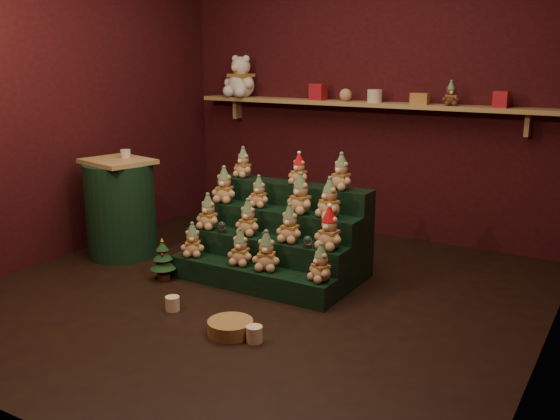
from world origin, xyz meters
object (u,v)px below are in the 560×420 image
Objects in this scene: side_table at (121,208)px; wicker_basket at (230,327)px; snow_globe_b at (265,235)px; snow_globe_c at (308,242)px; snow_globe_a at (222,227)px; mug_right at (254,334)px; white_bear at (241,71)px; mug_left at (172,303)px; riser_tier_front at (249,278)px; brown_bear at (451,94)px; mini_christmas_tree at (163,259)px.

side_table reaches higher than wicker_basket.
snow_globe_b is at bearing 13.43° from side_table.
side_table is (-1.87, -0.03, 0.02)m from snow_globe_c.
snow_globe_c is (0.37, -0.00, 0.01)m from snow_globe_b.
snow_globe_a reaches higher than mug_right.
mug_left is at bearing -58.39° from white_bear.
riser_tier_front is 0.55m from snow_globe_c.
side_table is 2.03m from white_bear.
mug_right is 2.91m from brown_bear.
snow_globe_b is at bearing 69.70° from mug_left.
snow_globe_c reaches higher than mug_right.
wicker_basket is (-0.08, -0.89, -0.36)m from snow_globe_c.
snow_globe_c is at bearing 97.06° from mug_right.
white_bear is (-1.69, 1.63, 1.18)m from snow_globe_c.
mug_left is (0.13, -0.78, -0.36)m from snow_globe_a.
mug_right is at bearing -45.11° from snow_globe_a.
wicker_basket is (0.58, -0.11, -0.00)m from mug_left.
mug_left is at bearing -80.79° from snow_globe_a.
riser_tier_front is 2.43m from brown_bear.
snow_globe_a reaches higher than riser_tier_front.
wicker_basket is at bearing -130.14° from brown_bear.
mini_christmas_tree is 1.37m from mug_right.
white_bear is (-1.32, 1.63, 1.19)m from snow_globe_b.
snow_globe_b is at bearing 108.02° from wicker_basket.
mug_right is 0.19× the size of white_bear.
snow_globe_c is 0.11× the size of side_table.
wicker_basket is at bearing -65.17° from riser_tier_front.
wicker_basket is (0.34, -0.73, -0.04)m from riser_tier_front.
riser_tier_front is at bearing -144.42° from brown_bear.
mug_left is at bearing -111.23° from riser_tier_front.
riser_tier_front is 13.32× the size of mug_right.
mini_christmas_tree reaches higher than riser_tier_front.
mini_christmas_tree is 1.19m from wicker_basket.
side_table reaches higher than mug_left.
mini_christmas_tree is at bearing -156.34° from snow_globe_b.
brown_bear reaches higher than side_table.
mini_christmas_tree is (-0.35, -0.33, -0.24)m from snow_globe_a.
snow_globe_a is 1.19m from wicker_basket.
snow_globe_b is 1.50m from side_table.
side_table reaches higher than snow_globe_a.
wicker_basket is at bearing -71.98° from snow_globe_b.
mini_christmas_tree is 3.32× the size of mug_right.
wicker_basket is 2.93m from brown_bear.
wicker_basket is (1.79, -0.85, -0.39)m from side_table.
snow_globe_a is 0.87m from mug_left.
riser_tier_front is 14.92× the size of snow_globe_a.
white_bear reaches higher than brown_bear.
white_bear reaches higher than mug_left.
snow_globe_b is 0.14× the size of white_bear.
snow_globe_b is 1.08m from mug_right.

